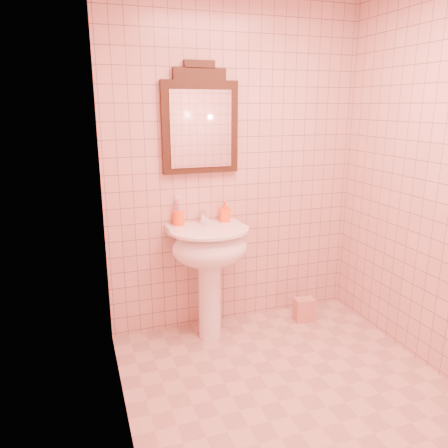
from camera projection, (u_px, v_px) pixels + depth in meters
name	position (u px, v px, depth m)	size (l,w,h in m)	color
floor	(297.00, 397.00, 2.67)	(2.20, 2.20, 0.00)	#C6A28F
back_wall	(235.00, 169.00, 3.34)	(2.00, 0.02, 2.50)	#D9A198
pedestal_sink	(210.00, 255.00, 3.20)	(0.58, 0.58, 0.86)	white
faucet	(204.00, 217.00, 3.26)	(0.04, 0.16, 0.11)	white
mirror	(200.00, 122.00, 3.13)	(0.56, 0.06, 0.79)	black
toothbrush_cup	(179.00, 218.00, 3.23)	(0.09, 0.09, 0.20)	#FF5515
soap_dispenser	(225.00, 212.00, 3.32)	(0.07, 0.07, 0.16)	#FF5A15
towel	(304.00, 310.00, 3.60)	(0.16, 0.10, 0.19)	#D27B7C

